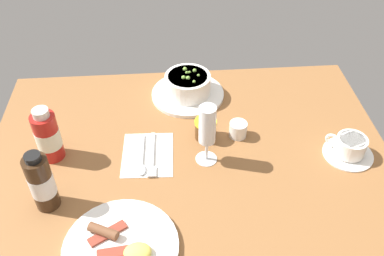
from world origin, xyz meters
The scene contains 10 objects.
ground_plane centered at (0.00, 0.00, -1.50)cm, with size 110.00×84.00×3.00cm, color brown.
porridge_bowl centered at (-1.35, -28.38, 3.62)cm, with size 22.89×22.89×8.44cm.
cutlery_setting centered at (11.46, -2.42, 0.26)cm, with size 14.40×17.36×0.90cm.
coffee_cup centered at (-42.93, 1.22, 2.69)cm, with size 13.52×13.52×5.88cm.
creamer_jug centered at (-14.32, -8.61, 2.36)cm, with size 5.90×5.03×5.20cm.
wine_glass centered at (-4.35, -0.17, 11.27)cm, with size 5.81×5.81×17.81cm.
jam_jar centered at (-4.97, -8.71, 3.06)cm, with size 6.25×6.25×6.04cm.
sauce_bottle_red centered at (36.94, -4.49, 7.27)cm, with size 6.51×6.51×16.04cm.
sauce_bottle_brown centered at (35.32, 12.10, 7.84)cm, with size 5.80×5.80×16.88cm.
breakfast_plate centered at (17.15, 26.10, 0.90)cm, with size 25.66×25.66×3.70cm.
Camera 1 is at (5.62, 78.94, 82.32)cm, focal length 39.60 mm.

